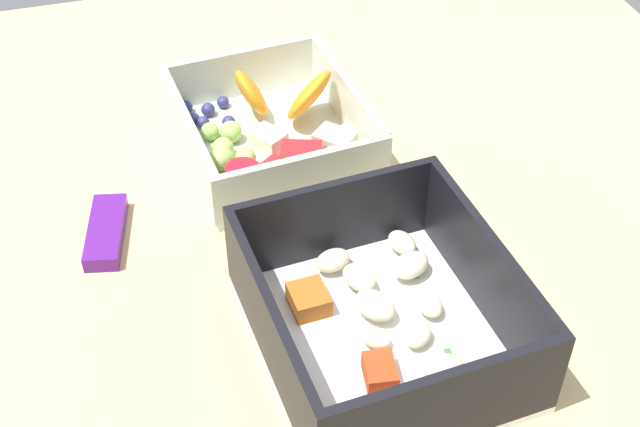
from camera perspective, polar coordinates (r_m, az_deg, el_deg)
table_surface at (r=64.43cm, az=-0.38°, el=-1.87°), size 80.00×80.00×2.00cm
pasta_container at (r=55.19cm, az=4.17°, el=-6.84°), size 18.27×16.25×6.76cm
fruit_bowl at (r=70.20cm, az=-3.05°, el=5.27°), size 17.09×15.22×5.73cm
candy_bar at (r=64.73cm, az=-13.72°, el=-1.16°), size 7.35×3.86×1.20cm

